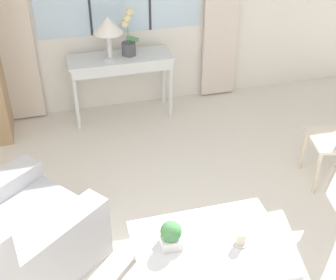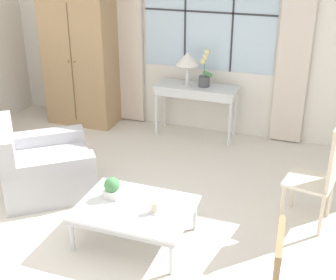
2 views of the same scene
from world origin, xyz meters
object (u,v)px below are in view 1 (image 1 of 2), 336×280
armchair_upholstered (17,239)px  coffee_table (211,250)px  table_lamp (108,27)px  potted_plant_small (171,235)px  pillar_candle (241,239)px  console_table (120,64)px  potted_orchid (128,38)px

armchair_upholstered → coffee_table: size_ratio=1.26×
table_lamp → potted_plant_small: 2.50m
potted_plant_small → pillar_candle: (0.48, -0.11, -0.05)m
console_table → coffee_table: 2.58m
table_lamp → coffee_table: bearing=-83.4°
potted_orchid → pillar_candle: size_ratio=4.18×
armchair_upholstered → table_lamp: bearing=62.1°
table_lamp → armchair_upholstered: 2.38m
console_table → table_lamp: 0.48m
coffee_table → pillar_candle: size_ratio=8.55×
console_table → table_lamp: table_lamp is taller
console_table → potted_plant_small: 2.48m
potted_orchid → potted_plant_small: (-0.20, -2.50, -0.45)m
table_lamp → coffee_table: (0.29, -2.50, -0.77)m
console_table → coffee_table: console_table is taller
console_table → table_lamp: bearing=-153.5°
potted_orchid → coffee_table: 2.65m
console_table → pillar_candle: size_ratio=9.22×
console_table → pillar_candle: 2.62m
potted_plant_small → pillar_candle: 0.49m
table_lamp → potted_plant_small: (0.02, -2.42, -0.63)m
console_table → potted_orchid: (0.11, 0.02, 0.28)m
table_lamp → potted_plant_small: bearing=-89.5°
coffee_table → potted_plant_small: potted_plant_small is taller
potted_orchid → potted_plant_small: potted_orchid is taller
potted_orchid → armchair_upholstered: 2.50m
console_table → potted_plant_small: (-0.09, -2.47, -0.17)m
table_lamp → potted_plant_small: table_lamp is taller
table_lamp → armchair_upholstered: bearing=-117.9°
table_lamp → pillar_candle: table_lamp is taller
console_table → armchair_upholstered: 2.37m
console_table → table_lamp: (-0.12, -0.06, 0.46)m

